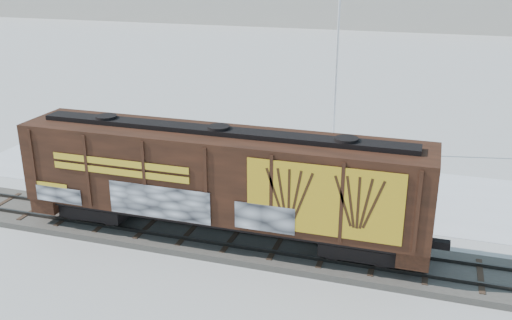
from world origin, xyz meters
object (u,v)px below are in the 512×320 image
(flagpole, at_px, (338,74))
(car_dark, at_px, (352,191))
(hopper_railcar, at_px, (220,177))
(car_silver, at_px, (159,166))
(car_white, at_px, (323,183))

(flagpole, distance_m, car_dark, 9.07)
(hopper_railcar, bearing_deg, car_dark, 49.66)
(flagpole, relative_size, car_dark, 2.54)
(car_silver, bearing_deg, car_white, -91.26)
(car_silver, bearing_deg, hopper_railcar, -139.27)
(car_dark, bearing_deg, hopper_railcar, 121.81)
(hopper_railcar, height_order, car_silver, hopper_railcar)
(car_silver, height_order, car_white, car_silver)
(car_white, bearing_deg, flagpole, 14.08)
(car_white, bearing_deg, car_dark, -105.98)
(flagpole, relative_size, car_silver, 2.73)
(hopper_railcar, relative_size, flagpole, 1.30)
(car_dark, bearing_deg, car_white, 47.75)
(hopper_railcar, xyz_separation_m, car_white, (3.20, 6.29, -2.32))
(hopper_railcar, relative_size, car_silver, 3.57)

